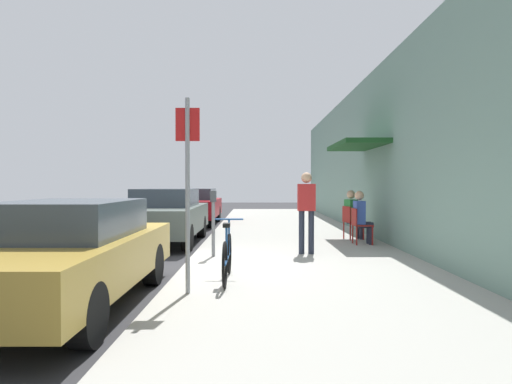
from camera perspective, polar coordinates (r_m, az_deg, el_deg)
ground_plane at (r=8.39m, az=-9.22°, el=-9.84°), size 60.00×60.00×0.00m
sidewalk_slab at (r=10.29m, az=5.19°, el=-7.47°), size 4.50×32.00×0.12m
building_facade at (r=10.71m, az=18.12°, el=5.05°), size 1.40×32.00×4.68m
parked_car_0 at (r=6.24m, az=-23.00°, el=-7.05°), size 1.80×4.40×1.36m
parked_car_1 at (r=12.23m, az=-11.48°, el=-2.87°), size 1.80×4.40×1.45m
parked_car_2 at (r=17.72m, az=-7.92°, el=-1.72°), size 1.80×4.40×1.40m
parking_meter at (r=9.11m, az=-5.53°, el=-3.34°), size 0.12×0.10×1.32m
street_sign at (r=6.05m, az=-8.76°, el=1.59°), size 0.32×0.06×2.60m
bicycle_0 at (r=6.89m, az=-3.77°, el=-8.17°), size 0.46×1.71×0.90m
cafe_chair_0 at (r=11.17m, az=12.83°, el=-3.90°), size 0.46×0.46×0.87m
seated_patron_0 at (r=11.17m, az=13.14°, el=-2.91°), size 0.43×0.37×1.29m
cafe_chair_1 at (r=12.12m, az=11.81°, el=-3.51°), size 0.54×0.54×0.87m
seated_patron_1 at (r=12.14m, az=12.07°, el=-2.60°), size 0.50×0.45×1.29m
pedestrian_standing at (r=9.44m, az=6.30°, el=-1.77°), size 0.36×0.22×1.70m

